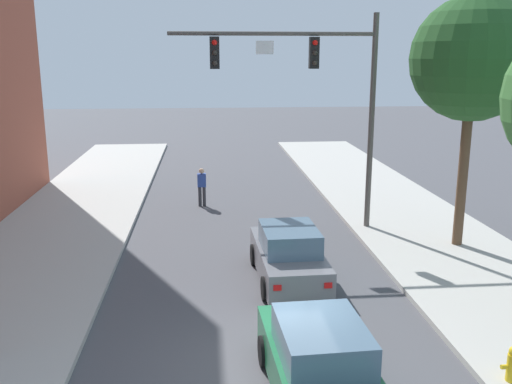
# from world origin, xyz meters

# --- Properties ---
(ground_plane) EXTENTS (120.00, 120.00, 0.00)m
(ground_plane) POSITION_xyz_m (0.00, 0.00, 0.00)
(ground_plane) COLOR #4C4C51
(traffic_signal_mast) EXTENTS (7.11, 0.38, 7.50)m
(traffic_signal_mast) POSITION_xyz_m (2.57, 9.18, 5.37)
(traffic_signal_mast) COLOR #514C47
(traffic_signal_mast) RESTS_ON sidewalk_right
(car_lead_grey) EXTENTS (1.93, 4.28, 1.60)m
(car_lead_grey) POSITION_xyz_m (1.04, 4.70, 0.72)
(car_lead_grey) COLOR slate
(car_lead_grey) RESTS_ON ground
(car_following_green) EXTENTS (1.97, 4.30, 1.60)m
(car_following_green) POSITION_xyz_m (0.76, -1.07, 0.72)
(car_following_green) COLOR #1E663D
(car_following_green) RESTS_ON ground
(pedestrian_crossing_road) EXTENTS (0.36, 0.22, 1.64)m
(pedestrian_crossing_road) POSITION_xyz_m (-1.43, 13.07, 0.91)
(pedestrian_crossing_road) COLOR #333338
(pedestrian_crossing_road) RESTS_ON ground
(street_tree_second) EXTENTS (3.85, 3.85, 7.91)m
(street_tree_second) POSITION_xyz_m (7.02, 6.91, 6.11)
(street_tree_second) COLOR brown
(street_tree_second) RESTS_ON sidewalk_right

